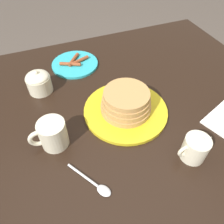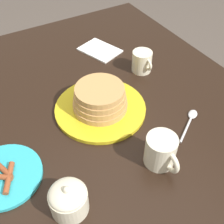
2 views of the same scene
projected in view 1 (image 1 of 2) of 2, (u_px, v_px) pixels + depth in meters
The scene contains 8 objects.
ground_plane at pixel (125, 193), 1.29m from camera, with size 8.00×8.00×0.00m, color #51473F.
dining_table at pixel (132, 129), 0.84m from camera, with size 1.13×1.01×0.74m.
pancake_plate at pixel (126, 105), 0.71m from camera, with size 0.28×0.28×0.09m.
side_plate_bacon at pixel (75, 64), 0.91m from camera, with size 0.19×0.19×0.02m.
coffee_mug at pixel (52, 134), 0.62m from camera, with size 0.11×0.08×0.09m.
creamer_pitcher at pixel (195, 148), 0.59m from camera, with size 0.10×0.07×0.08m.
sugar_bowl at pixel (39, 82), 0.78m from camera, with size 0.09×0.09×0.09m.
spoon at pixel (96, 185), 0.56m from camera, with size 0.09×0.13×0.01m.
Camera 1 is at (0.26, 0.46, 1.28)m, focal length 35.00 mm.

